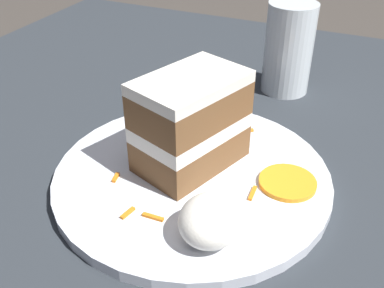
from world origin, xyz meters
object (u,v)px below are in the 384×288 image
orange_garnish (288,182)px  drinking_glass (288,54)px  plate (192,176)px  cake_slice (191,122)px  cream_dollop (211,220)px

orange_garnish → drinking_glass: bearing=-164.9°
plate → drinking_glass: drinking_glass is taller
drinking_glass → cake_slice: bearing=-10.2°
orange_garnish → plate: bearing=-78.1°
cake_slice → plate: bearing=138.4°
cake_slice → drinking_glass: (-0.24, 0.04, -0.01)m
plate → cake_slice: size_ratio=2.23×
cream_dollop → drinking_glass: 0.34m
cream_dollop → orange_garnish: 0.11m
cream_dollop → cake_slice: bearing=-146.9°
cake_slice → drinking_glass: size_ratio=1.03×
cream_dollop → drinking_glass: drinking_glass is taller
cream_dollop → drinking_glass: size_ratio=0.49×
cake_slice → orange_garnish: size_ratio=2.23×
cream_dollop → drinking_glass: (-0.34, -0.02, 0.02)m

